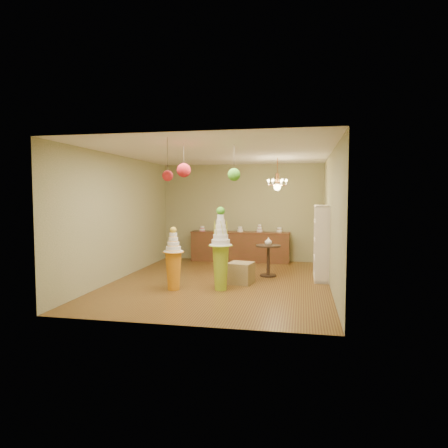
% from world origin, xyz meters
% --- Properties ---
extents(floor, '(6.50, 6.50, 0.00)m').
position_xyz_m(floor, '(0.00, 0.00, 0.00)').
color(floor, brown).
rests_on(floor, ground).
extents(ceiling, '(6.50, 6.50, 0.00)m').
position_xyz_m(ceiling, '(0.00, 0.00, 3.00)').
color(ceiling, silver).
rests_on(ceiling, ground).
extents(wall_back, '(5.00, 0.04, 3.00)m').
position_xyz_m(wall_back, '(0.00, 3.25, 1.50)').
color(wall_back, '#97966A').
rests_on(wall_back, ground).
extents(wall_front, '(5.00, 0.04, 3.00)m').
position_xyz_m(wall_front, '(0.00, -3.25, 1.50)').
color(wall_front, '#97966A').
rests_on(wall_front, ground).
extents(wall_left, '(0.04, 6.50, 3.00)m').
position_xyz_m(wall_left, '(-2.50, 0.00, 1.50)').
color(wall_left, '#97966A').
rests_on(wall_left, ground).
extents(wall_right, '(0.04, 6.50, 3.00)m').
position_xyz_m(wall_right, '(2.50, 0.00, 1.50)').
color(wall_right, '#97966A').
rests_on(wall_right, ground).
extents(pedestal_green, '(0.62, 0.62, 1.79)m').
position_xyz_m(pedestal_green, '(0.17, -0.82, 0.72)').
color(pedestal_green, '#98B829').
rests_on(pedestal_green, floor).
extents(pedestal_orange, '(0.55, 0.55, 1.37)m').
position_xyz_m(pedestal_orange, '(-0.84, -0.98, 0.54)').
color(pedestal_orange, orange).
rests_on(pedestal_orange, floor).
extents(burlap_riser, '(0.63, 0.63, 0.49)m').
position_xyz_m(burlap_riser, '(0.49, -0.09, 0.24)').
color(burlap_riser, olive).
rests_on(burlap_riser, floor).
extents(sideboard, '(3.04, 0.54, 1.16)m').
position_xyz_m(sideboard, '(0.00, 2.97, 0.48)').
color(sideboard, '#59321C').
rests_on(sideboard, floor).
extents(shelving_unit, '(0.33, 1.20, 1.80)m').
position_xyz_m(shelving_unit, '(2.34, 0.80, 0.90)').
color(shelving_unit, silver).
rests_on(shelving_unit, floor).
extents(round_table, '(0.81, 0.81, 0.79)m').
position_xyz_m(round_table, '(1.05, 0.86, 0.51)').
color(round_table, black).
rests_on(round_table, floor).
extents(vase, '(0.23, 0.23, 0.19)m').
position_xyz_m(vase, '(1.05, 0.86, 0.89)').
color(vase, silver).
rests_on(vase, round_table).
extents(pom_red_left, '(0.26, 0.26, 0.63)m').
position_xyz_m(pom_red_left, '(-0.31, -1.92, 2.50)').
color(pom_red_left, '#40362E').
rests_on(pom_red_left, ceiling).
extents(pom_green_mid, '(0.24, 0.24, 0.69)m').
position_xyz_m(pom_green_mid, '(0.59, -1.62, 2.43)').
color(pom_green_mid, '#40362E').
rests_on(pom_green_mid, ceiling).
extents(pom_red_right, '(0.18, 0.18, 0.73)m').
position_xyz_m(pom_red_right, '(-0.34, -2.73, 2.36)').
color(pom_red_right, '#40362E').
rests_on(pom_red_right, ceiling).
extents(chandelier, '(0.58, 0.58, 0.85)m').
position_xyz_m(chandelier, '(1.23, 1.23, 2.30)').
color(chandelier, '#D38C4A').
rests_on(chandelier, ceiling).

